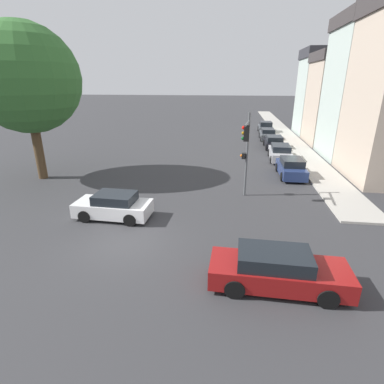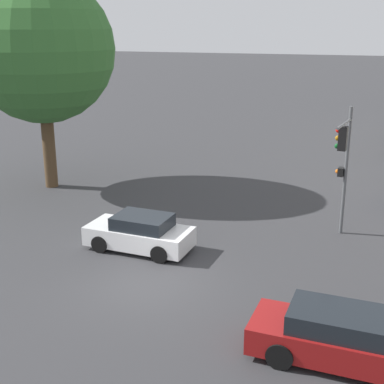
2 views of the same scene
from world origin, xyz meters
name	(u,v)px [view 2 (image 2 of 2)]	position (x,y,z in m)	size (l,w,h in m)	color
ground_plane	(147,283)	(0.00, 0.00, 0.00)	(300.00, 300.00, 0.00)	#333335
street_tree	(41,50)	(-9.37, 8.48, 7.00)	(7.25, 7.25, 10.65)	#4C3823
traffic_signal	(343,155)	(5.49, 6.28, 3.38)	(0.50, 2.41, 5.18)	#515456
crossing_car_0	(140,233)	(-1.40, 2.49, 0.66)	(4.03, 1.95, 1.37)	silver
crossing_car_1	(345,339)	(6.45, -2.26, 0.68)	(4.82, 1.94, 1.42)	maroon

